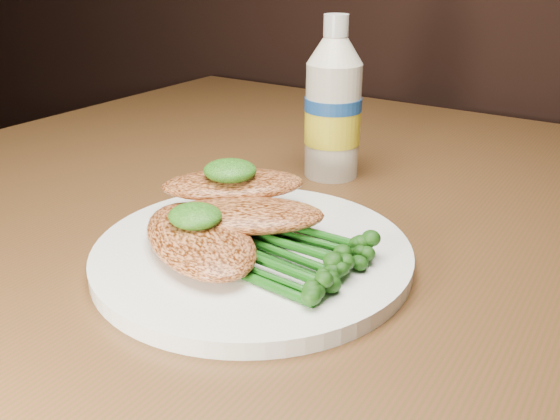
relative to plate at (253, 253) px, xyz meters
The scene contains 8 objects.
plate is the anchor object (origin of this frame).
chicken_front 0.04m from the plate, 134.39° to the right, with size 0.14×0.07×0.02m, color #C8713F.
chicken_mid 0.03m from the plate, 142.88° to the left, with size 0.13×0.06×0.02m, color #C8713F.
chicken_back 0.07m from the plate, 139.81° to the left, with size 0.12×0.06×0.02m, color #C8713F.
pesto_front 0.05m from the plate, 142.09° to the right, with size 0.04×0.04×0.02m, color black.
pesto_back 0.08m from the plate, 143.01° to the left, with size 0.05×0.04×0.02m, color black.
broccolini_bundle 0.04m from the plate, 11.09° to the right, with size 0.12×0.09×0.02m, color #154E11, non-canonical shape.
mayo_bottle 0.22m from the plate, 101.75° to the left, with size 0.06×0.06×0.17m, color beige, non-canonical shape.
Camera 1 is at (0.15, 0.56, 0.97)m, focal length 37.52 mm.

